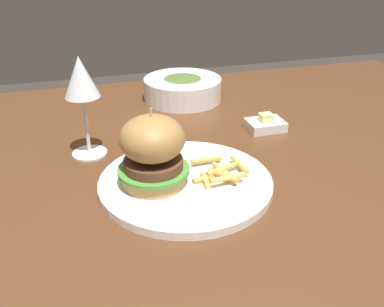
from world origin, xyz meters
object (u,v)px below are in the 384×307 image
(butter_dish, at_px, (265,124))
(soup_bowl, at_px, (183,88))
(wine_glass, at_px, (81,82))
(main_plate, at_px, (186,183))
(burger_sandwich, at_px, (153,151))

(butter_dish, bearing_deg, soup_bowl, 117.97)
(wine_glass, xyz_separation_m, butter_dish, (0.37, 0.01, -0.13))
(main_plate, height_order, wine_glass, wine_glass)
(main_plate, relative_size, soup_bowl, 1.49)
(burger_sandwich, distance_m, soup_bowl, 0.43)
(burger_sandwich, distance_m, butter_dish, 0.33)
(main_plate, distance_m, burger_sandwich, 0.08)
(main_plate, bearing_deg, burger_sandwich, 176.65)
(main_plate, xyz_separation_m, soup_bowl, (0.11, 0.40, 0.02))
(main_plate, bearing_deg, wine_glass, 131.26)
(main_plate, distance_m, soup_bowl, 0.42)
(wine_glass, relative_size, butter_dish, 2.44)
(soup_bowl, bearing_deg, burger_sandwich, -111.58)
(burger_sandwich, bearing_deg, wine_glass, 119.65)
(wine_glass, xyz_separation_m, soup_bowl, (0.25, 0.24, -0.11))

